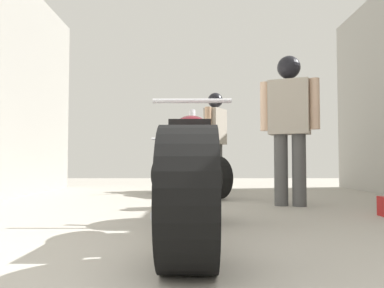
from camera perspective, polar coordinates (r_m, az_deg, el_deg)
ground_plane at (r=3.93m, az=3.27°, el=-9.48°), size 16.03×16.03×0.00m
motorcycle_maroon_cruiser at (r=2.37m, az=-0.11°, el=-4.45°), size 0.61×2.05×0.96m
motorcycle_black_naked at (r=5.52m, az=-0.41°, el=-3.86°), size 1.15×1.55×0.83m
mechanic_in_blue at (r=4.43m, az=13.90°, el=3.99°), size 0.62×0.38×1.63m
mechanic_with_helmet at (r=6.62m, az=3.48°, el=1.75°), size 0.41×0.61×1.63m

